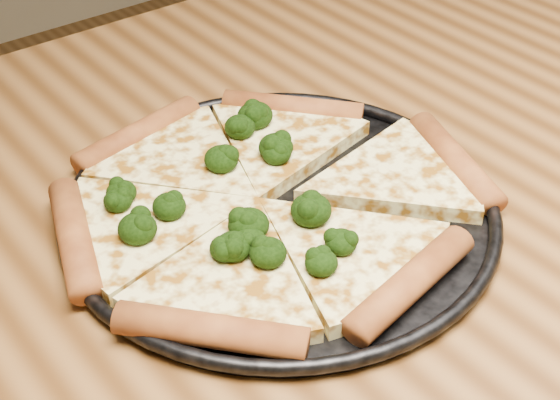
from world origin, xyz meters
TOP-DOWN VIEW (x-y plane):
  - dining_table at (0.00, 0.00)m, footprint 1.20×0.90m
  - pizza_pan at (-0.08, 0.06)m, footprint 0.34×0.34m
  - pizza at (-0.09, 0.06)m, footprint 0.36×0.33m
  - broccoli_florets at (-0.10, 0.07)m, footprint 0.19×0.21m

SIDE VIEW (x-z plane):
  - dining_table at x=0.00m, z-range 0.28..1.03m
  - pizza_pan at x=-0.08m, z-range 0.75..0.77m
  - pizza at x=-0.09m, z-range 0.75..0.78m
  - broccoli_florets at x=-0.10m, z-range 0.77..0.79m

